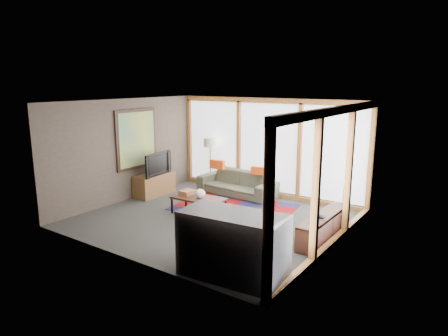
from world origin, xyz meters
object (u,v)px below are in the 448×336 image
Objects in this scene: bookshelf at (324,226)px; floor_lamp at (210,163)px; sofa at (237,183)px; tv_console at (155,185)px; bar_counter at (233,245)px; coffee_table at (199,206)px; television at (155,164)px.

floor_lamp is at bearing 156.62° from bookshelf.
sofa is 3.48m from bookshelf.
tv_console is 5.04m from bar_counter.
bar_counter is at bearing -54.63° from sofa.
tv_console is at bearing 143.27° from bar_counter.
sofa is 1.87× the size of tv_console.
sofa reaches higher than coffee_table.
bookshelf is at bearing -3.46° from tv_console.
floor_lamp reaches higher than bookshelf.
coffee_table is 1.15× the size of television.
floor_lamp reaches higher than tv_console.
floor_lamp is 1.73m from tv_console.
bookshelf is 4.84m from television.
tv_console is 1.10× the size of television.
floor_lamp is 2.46m from coffee_table.
bar_counter reaches higher than sofa.
bar_counter is (4.30, -2.63, 0.23)m from tv_console.
bar_counter is (3.53, -4.11, -0.21)m from floor_lamp.
sofa is at bearing 117.08° from bar_counter.
floor_lamp reaches higher than television.
tv_console is (-1.80, -1.31, -0.03)m from sofa.
television is at bearing -24.99° from tv_console.
television reaches higher than coffee_table.
bookshelf is at bearing -24.45° from sofa.
coffee_table is 0.63× the size of bookshelf.
bookshelf is at bearing 70.54° from bar_counter.
floor_lamp is 0.88× the size of bar_counter.
floor_lamp is at bearing 120.26° from coffee_table.
bookshelf is (2.91, 0.29, 0.04)m from coffee_table.
floor_lamp is 1.25× the size of tv_console.
floor_lamp is 1.68m from television.
bar_counter is (2.49, -3.94, 0.21)m from sofa.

